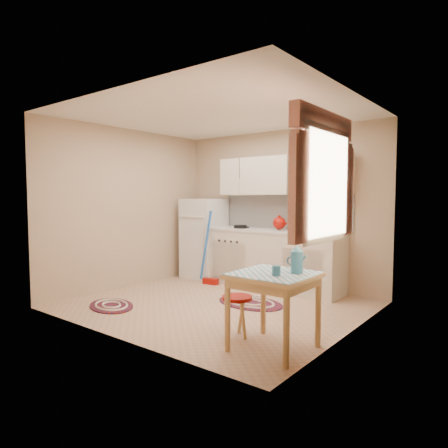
{
  "coord_description": "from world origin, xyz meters",
  "views": [
    {
      "loc": [
        3.29,
        -4.06,
        1.45
      ],
      "look_at": [
        -0.07,
        0.25,
        1.06
      ],
      "focal_mm": 32.0,
      "sensor_mm": 36.0,
      "label": 1
    }
  ],
  "objects_px": {
    "fridge": "(204,238)",
    "stool": "(237,316)",
    "table": "(273,311)",
    "base_cabinets": "(272,260)"
  },
  "relations": [
    {
      "from": "table",
      "to": "stool",
      "type": "bearing_deg",
      "value": 172.89
    },
    {
      "from": "fridge",
      "to": "table",
      "type": "xyz_separation_m",
      "value": [
        2.69,
        -2.11,
        -0.34
      ]
    },
    {
      "from": "stool",
      "to": "fridge",
      "type": "bearing_deg",
      "value": 137.27
    },
    {
      "from": "fridge",
      "to": "table",
      "type": "relative_size",
      "value": 1.94
    },
    {
      "from": "fridge",
      "to": "stool",
      "type": "height_order",
      "value": "fridge"
    },
    {
      "from": "fridge",
      "to": "base_cabinets",
      "type": "xyz_separation_m",
      "value": [
        1.36,
        0.05,
        -0.26
      ]
    },
    {
      "from": "base_cabinets",
      "to": "table",
      "type": "relative_size",
      "value": 3.12
    },
    {
      "from": "table",
      "to": "base_cabinets",
      "type": "bearing_deg",
      "value": 121.59
    },
    {
      "from": "base_cabinets",
      "to": "table",
      "type": "height_order",
      "value": "base_cabinets"
    },
    {
      "from": "fridge",
      "to": "table",
      "type": "height_order",
      "value": "fridge"
    }
  ]
}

